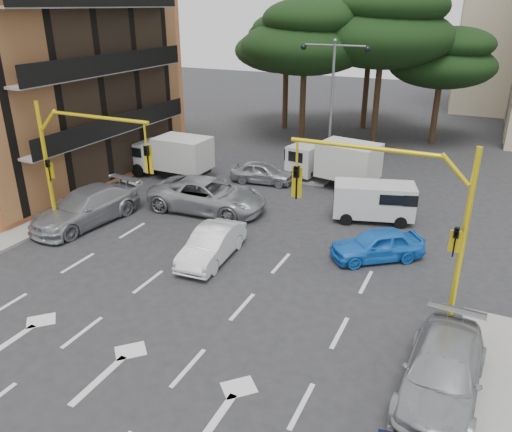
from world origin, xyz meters
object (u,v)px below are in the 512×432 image
Objects in this scene: street_lamp_center at (333,83)px; car_silver_cross_a at (208,195)px; signal_mast_right at (406,206)px; box_truck_b at (333,163)px; car_silver_parked at (442,372)px; car_blue_compact at (377,245)px; car_silver_wagon at (86,207)px; signal_mast_left at (76,155)px; car_white_hatch at (212,244)px; van_white at (373,202)px; car_silver_cross_b at (262,172)px; box_truck_a at (170,156)px.

street_lamp_center is 10.58m from car_silver_cross_a.
signal_mast_right reaches higher than car_silver_cross_a.
car_silver_parked is at bearing -142.94° from box_truck_b.
car_silver_cross_a is (-8.94, 1.60, 0.18)m from car_blue_compact.
car_silver_cross_a is at bearing 47.88° from car_silver_wagon.
box_truck_b is (-5.80, 11.66, -2.58)m from signal_mast_right.
car_silver_parked is (15.50, -3.46, -3.18)m from signal_mast_left.
van_white is at bearing 49.82° from car_white_hatch.
box_truck_b is (3.84, 1.40, 0.67)m from car_silver_cross_b.
car_silver_cross_a is 1.22× the size of car_silver_parked.
car_silver_cross_b is at bearing -75.45° from box_truck_a.
box_truck_b is at bearing 77.23° from car_white_hatch.
car_silver_cross_b is 5.67m from box_truck_a.
car_silver_cross_b is at bearing 98.53° from car_white_hatch.
car_silver_parked is 21.06m from box_truck_a.
van_white is 12.72m from box_truck_a.
car_silver_cross_a reaches higher than car_silver_parked.
car_white_hatch is 0.79× the size of box_truck_a.
car_white_hatch is 11.16m from box_truck_b.
car_silver_parked is 0.92× the size of box_truck_b.
car_silver_wagon is at bearing -117.49° from car_blue_compact.
street_lamp_center reaches higher than signal_mast_left.
box_truck_b is at bearing 56.19° from car_silver_wagon.
box_truck_a is (-17.01, 12.39, 0.56)m from car_silver_parked.
box_truck_a is 0.97× the size of box_truck_b.
signal_mast_left is at bearing 156.28° from box_truck_b.
box_truck_a is at bearing 149.43° from signal_mast_right.
box_truck_b is (-4.41, 8.11, 0.66)m from car_blue_compact.
signal_mast_right is 0.77× the size of street_lamp_center.
car_silver_wagon is 13.72m from box_truck_b.
signal_mast_right is 14.45m from car_silver_cross_b.
car_silver_cross_b is at bearing 67.22° from car_silver_wagon.
car_white_hatch is at bearing 158.47° from car_silver_parked.
box_truck_b is (-3.32, 4.15, 0.36)m from van_white.
box_truck_a is (-8.31, -5.08, -4.16)m from street_lamp_center.
car_silver_cross_a is at bearing 57.58° from signal_mast_left.
car_blue_compact is at bearing 111.48° from signal_mast_right.
van_white is (-2.49, 7.51, -2.94)m from signal_mast_right.
signal_mast_left reaches higher than box_truck_b.
car_silver_cross_b is (-8.24, 6.71, -0.02)m from car_blue_compact.
car_silver_cross_b is 0.76× the size of car_silver_parked.
car_silver_wagon is at bearing 142.73° from car_silver_cross_b.
car_silver_cross_b is at bearing -127.38° from van_white.
street_lamp_center is at bearing 65.00° from car_silver_wagon.
signal_mast_left is at bearing -110.73° from car_blue_compact.
car_white_hatch is at bearing -178.75° from box_truck_b.
car_silver_cross_a is at bearing -137.13° from car_blue_compact.
van_white is at bearing 34.03° from signal_mast_left.
box_truck_b is at bearing -77.25° from car_silver_cross_b.
street_lamp_center is 6.71m from car_silver_cross_b.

